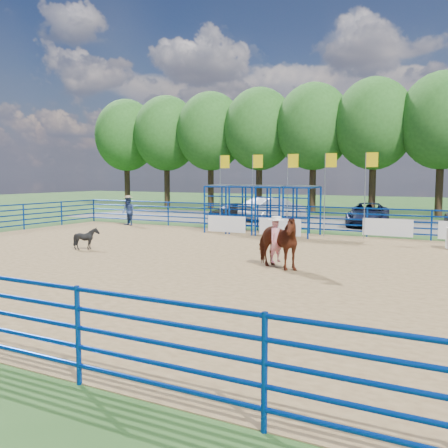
% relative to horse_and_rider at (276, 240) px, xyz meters
% --- Properties ---
extents(ground, '(120.00, 120.00, 0.00)m').
position_rel_horse_and_rider_xyz_m(ground, '(-2.15, 0.06, -0.97)').
color(ground, '#315823').
rests_on(ground, ground).
extents(arena_dirt, '(30.00, 20.00, 0.02)m').
position_rel_horse_and_rider_xyz_m(arena_dirt, '(-2.15, 0.06, -0.96)').
color(arena_dirt, '#9B7B4D').
rests_on(arena_dirt, ground).
extents(gravel_strip, '(40.00, 10.00, 0.01)m').
position_rel_horse_and_rider_xyz_m(gravel_strip, '(-2.15, 17.06, -0.97)').
color(gravel_strip, '#66635B').
rests_on(gravel_strip, ground).
extents(horse_and_rider, '(2.32, 1.76, 2.46)m').
position_rel_horse_and_rider_xyz_m(horse_and_rider, '(0.00, 0.00, 0.00)').
color(horse_and_rider, '#592311').
rests_on(horse_and_rider, arena_dirt).
extents(calf, '(0.94, 0.86, 0.93)m').
position_rel_horse_and_rider_xyz_m(calf, '(-8.56, 0.24, -0.49)').
color(calf, black).
rests_on(calf, arena_dirt).
extents(spectator_cowboy, '(1.02, 0.90, 1.83)m').
position_rel_horse_and_rider_xyz_m(spectator_cowboy, '(-13.33, 8.94, -0.04)').
color(spectator_cowboy, navy).
rests_on(spectator_cowboy, arena_dirt).
extents(car_a, '(2.41, 3.86, 1.23)m').
position_rel_horse_and_rider_xyz_m(car_a, '(-9.66, 15.64, -0.35)').
color(car_a, black).
rests_on(car_a, gravel_strip).
extents(car_b, '(3.56, 5.19, 1.62)m').
position_rel_horse_and_rider_xyz_m(car_b, '(-6.81, 16.38, -0.15)').
color(car_b, gray).
rests_on(car_b, gravel_strip).
extents(car_c, '(3.01, 5.34, 1.41)m').
position_rel_horse_and_rider_xyz_m(car_c, '(-0.26, 15.69, -0.26)').
color(car_c, '#151934').
rests_on(car_c, gravel_strip).
extents(perimeter_fence, '(30.10, 20.10, 1.50)m').
position_rel_horse_and_rider_xyz_m(perimeter_fence, '(-2.15, 0.06, -0.22)').
color(perimeter_fence, navy).
rests_on(perimeter_fence, ground).
extents(chute_assembly, '(19.32, 2.41, 4.20)m').
position_rel_horse_and_rider_xyz_m(chute_assembly, '(-4.05, 8.90, 0.29)').
color(chute_assembly, navy).
rests_on(chute_assembly, ground).
extents(treeline, '(56.40, 6.40, 11.24)m').
position_rel_horse_and_rider_xyz_m(treeline, '(-2.15, 26.06, 6.56)').
color(treeline, '#3F2B19').
rests_on(treeline, ground).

